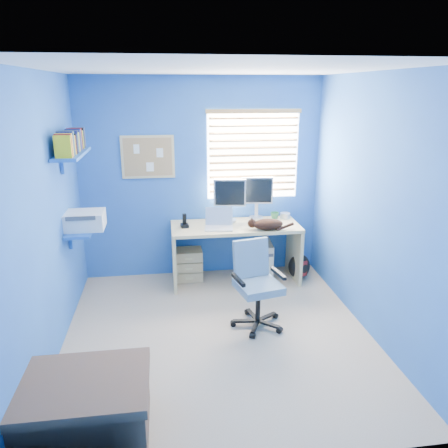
{
  "coord_description": "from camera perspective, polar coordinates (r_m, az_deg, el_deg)",
  "views": [
    {
      "loc": [
        -0.48,
        -3.79,
        2.35
      ],
      "look_at": [
        0.15,
        0.65,
        0.95
      ],
      "focal_mm": 35.0,
      "sensor_mm": 36.0,
      "label": 1
    }
  ],
  "objects": [
    {
      "name": "monitor_right",
      "position": [
        5.59,
        4.28,
        3.42
      ],
      "size": [
        0.41,
        0.17,
        0.54
      ],
      "primitive_type": "cube",
      "rotation": [
        0.0,
        0.0,
        -0.13
      ],
      "color": "silver",
      "rests_on": "desk"
    },
    {
      "name": "monitor_left",
      "position": [
        5.45,
        0.71,
        3.11
      ],
      "size": [
        0.41,
        0.18,
        0.54
      ],
      "primitive_type": "cube",
      "rotation": [
        0.0,
        0.0,
        -0.15
      ],
      "color": "silver",
      "rests_on": "desk"
    },
    {
      "name": "floor",
      "position": [
        4.48,
        -0.75,
        -14.28
      ],
      "size": [
        3.0,
        3.2,
        0.0
      ],
      "primitive_type": "cube",
      "color": "tan",
      "rests_on": "ground"
    },
    {
      "name": "tower_pc",
      "position": [
        5.73,
        5.19,
        -4.51
      ],
      "size": [
        0.22,
        0.45,
        0.45
      ],
      "primitive_type": "cube",
      "rotation": [
        0.0,
        0.0,
        -0.08
      ],
      "color": "beige",
      "rests_on": "floor"
    },
    {
      "name": "wall_back",
      "position": [
        5.52,
        -2.95,
        5.83
      ],
      "size": [
        3.0,
        0.01,
        2.5
      ],
      "primitive_type": "cube",
      "color": "#2B59B3",
      "rests_on": "ground"
    },
    {
      "name": "cd_spindle",
      "position": [
        5.69,
        7.97,
        1.1
      ],
      "size": [
        0.13,
        0.13,
        0.07
      ],
      "primitive_type": "cylinder",
      "color": "silver",
      "rests_on": "desk"
    },
    {
      "name": "window_blinds",
      "position": [
        5.53,
        3.84,
        8.99
      ],
      "size": [
        1.15,
        0.05,
        1.1
      ],
      "color": "white",
      "rests_on": "ground"
    },
    {
      "name": "wall_front",
      "position": [
        2.49,
        3.94,
        -8.85
      ],
      "size": [
        3.0,
        0.01,
        2.5
      ],
      "primitive_type": "cube",
      "color": "#2B59B3",
      "rests_on": "ground"
    },
    {
      "name": "wall_left",
      "position": [
        4.07,
        -22.26,
        0.36
      ],
      "size": [
        0.01,
        3.2,
        2.5
      ],
      "primitive_type": "cube",
      "color": "#2B59B3",
      "rests_on": "ground"
    },
    {
      "name": "ceiling",
      "position": [
        3.82,
        -0.9,
        19.61
      ],
      "size": [
        3.0,
        3.2,
        0.0
      ],
      "primitive_type": "cube",
      "color": "white",
      "rests_on": "wall_back"
    },
    {
      "name": "bed_corner",
      "position": [
        3.43,
        -18.35,
        -21.94
      ],
      "size": [
        0.93,
        0.66,
        0.45
      ],
      "primitive_type": "cube",
      "color": "brown",
      "rests_on": "floor"
    },
    {
      "name": "corkboard",
      "position": [
        5.43,
        -9.91,
        8.62
      ],
      "size": [
        0.64,
        0.02,
        0.52
      ],
      "color": "tan",
      "rests_on": "ground"
    },
    {
      "name": "desk",
      "position": [
        5.48,
        1.48,
        -3.82
      ],
      "size": [
        1.57,
        0.65,
        0.74
      ],
      "primitive_type": "cube",
      "color": "tan",
      "rests_on": "floor"
    },
    {
      "name": "cat",
      "position": [
        5.2,
        5.78,
        -0.04
      ],
      "size": [
        0.39,
        0.24,
        0.13
      ],
      "primitive_type": "ellipsoid",
      "rotation": [
        0.0,
        0.0,
        -0.14
      ],
      "color": "black",
      "rests_on": "desk"
    },
    {
      "name": "drawer_boxes",
      "position": [
        5.6,
        -4.68,
        -5.27
      ],
      "size": [
        0.35,
        0.28,
        0.41
      ],
      "primitive_type": "cube",
      "color": "tan",
      "rests_on": "floor"
    },
    {
      "name": "office_chair",
      "position": [
        4.53,
        4.24,
        -9.22
      ],
      "size": [
        0.6,
        0.6,
        0.87
      ],
      "color": "black",
      "rests_on": "floor"
    },
    {
      "name": "wall_shelves",
      "position": [
        4.71,
        -18.69,
        5.22
      ],
      "size": [
        0.42,
        0.9,
        1.05
      ],
      "color": "#1F56AF",
      "rests_on": "ground"
    },
    {
      "name": "laptop",
      "position": [
        5.19,
        -0.68,
        0.54
      ],
      "size": [
        0.37,
        0.31,
        0.22
      ],
      "primitive_type": "cube",
      "rotation": [
        0.0,
        0.0,
        -0.15
      ],
      "color": "silver",
      "rests_on": "desk"
    },
    {
      "name": "yellow_book",
      "position": [
        5.56,
        4.21,
        -6.35
      ],
      "size": [
        0.03,
        0.17,
        0.24
      ],
      "primitive_type": "cube",
      "color": "yellow",
      "rests_on": "floor"
    },
    {
      "name": "wall_right",
      "position": [
        4.41,
        18.9,
        1.97
      ],
      "size": [
        0.01,
        3.2,
        2.5
      ],
      "primitive_type": "cube",
      "color": "#2B59B3",
      "rests_on": "ground"
    },
    {
      "name": "backpack",
      "position": [
        5.7,
        9.78,
        -5.47
      ],
      "size": [
        0.33,
        0.28,
        0.33
      ],
      "primitive_type": "ellipsoid",
      "rotation": [
        0.0,
        0.0,
        0.29
      ],
      "color": "black",
      "rests_on": "floor"
    },
    {
      "name": "mug",
      "position": [
        5.59,
        6.63,
        1.03
      ],
      "size": [
        0.1,
        0.09,
        0.1
      ],
      "primitive_type": "imported",
      "color": "#27663A",
      "rests_on": "desk"
    },
    {
      "name": "phone",
      "position": [
        5.27,
        -5.19,
        0.46
      ],
      "size": [
        0.1,
        0.12,
        0.17
      ],
      "primitive_type": "cube",
      "rotation": [
        0.0,
        0.0,
        0.11
      ],
      "color": "black",
      "rests_on": "desk"
    }
  ]
}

